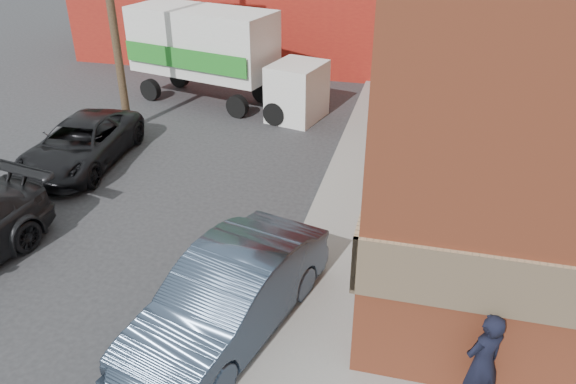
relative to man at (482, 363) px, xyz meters
The scene contains 6 objects.
ground 3.66m from the man, behind, with size 90.00×90.00×0.00m, color #28282B.
sidewalk_west 9.74m from the man, 107.42° to the left, with size 1.80×18.00×0.12m, color gray.
man is the anchor object (origin of this frame).
sedan 4.37m from the man, behind, with size 1.71×4.90×1.62m, color #2E3B4E.
suv_a 12.69m from the man, 149.51° to the left, with size 2.19×4.75×1.32m, color black.
box_truck 15.26m from the man, 125.34° to the left, with size 7.29×3.64×3.46m.
Camera 1 is at (2.20, -6.91, 7.31)m, focal length 35.00 mm.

